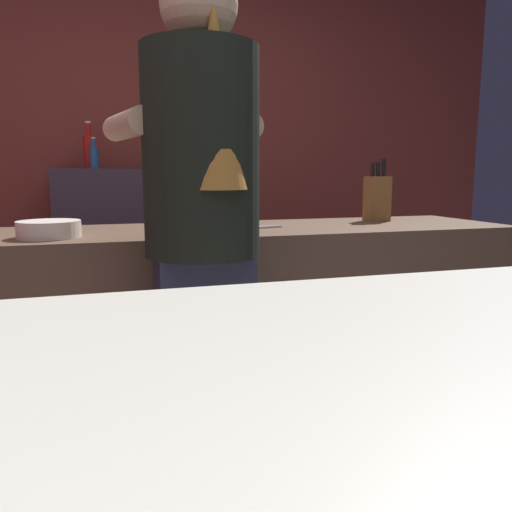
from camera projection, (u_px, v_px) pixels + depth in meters
wall_back at (136, 139)px, 3.25m from camera, size 5.20×0.10×2.70m
prep_counter at (255, 337)px, 2.10m from camera, size 2.10×0.60×0.92m
back_shelf at (125, 266)px, 3.08m from camera, size 0.77×0.36×1.16m
bartender at (203, 222)px, 1.50m from camera, size 0.48×0.54×1.70m
knife_block at (377, 198)px, 2.29m from camera, size 0.10×0.08×0.28m
mixing_bowl at (49, 229)px, 1.69m from camera, size 0.21×0.21×0.06m
chefs_knife at (254, 228)px, 1.97m from camera, size 0.24×0.08×0.01m
bottle_soy at (94, 157)px, 2.85m from camera, size 0.05×0.05×0.17m
bottle_hot_sauce at (89, 151)px, 2.94m from camera, size 0.07×0.07×0.27m
bottle_vinegar at (170, 153)px, 2.98m from camera, size 0.07×0.07×0.23m
bottle_olive_oil at (148, 157)px, 2.94m from camera, size 0.06×0.06×0.18m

